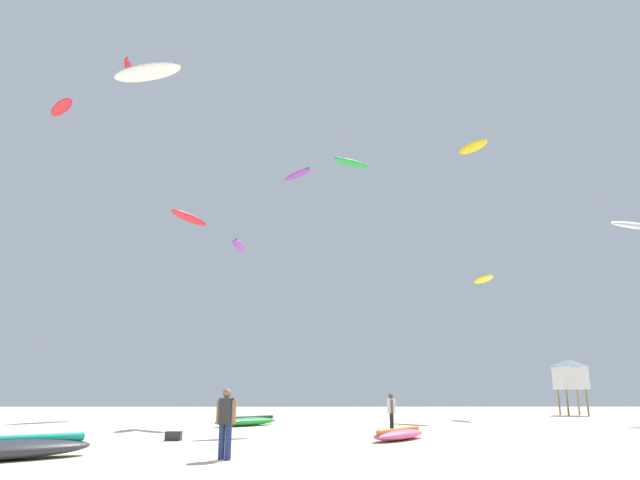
% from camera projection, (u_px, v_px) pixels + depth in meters
% --- Properties ---
extents(person_foreground, '(0.55, 0.40, 1.78)m').
position_uv_depth(person_foreground, '(226.00, 418.00, 14.89)').
color(person_foreground, navy).
rests_on(person_foreground, ground).
extents(person_midground, '(0.37, 0.54, 1.64)m').
position_uv_depth(person_midground, '(391.00, 410.00, 24.96)').
color(person_midground, black).
rests_on(person_midground, ground).
extents(kite_grounded_near, '(3.56, 3.87, 0.48)m').
position_uv_depth(kite_grounded_near, '(246.00, 421.00, 29.43)').
color(kite_grounded_near, green).
rests_on(kite_grounded_near, ground).
extents(kite_grounded_mid, '(2.80, 3.45, 0.42)m').
position_uv_depth(kite_grounded_mid, '(399.00, 434.00, 20.73)').
color(kite_grounded_mid, '#E5598C').
rests_on(kite_grounded_mid, ground).
extents(lifeguard_tower, '(2.30, 2.30, 4.15)m').
position_uv_depth(lifeguard_tower, '(570.00, 374.00, 43.80)').
color(lifeguard_tower, '#8C704C').
rests_on(lifeguard_tower, ground).
extents(cooler_box, '(0.56, 0.36, 0.32)m').
position_uv_depth(cooler_box, '(174.00, 436.00, 20.55)').
color(cooler_box, '#2D2D33').
rests_on(cooler_box, ground).
extents(kite_aloft_0, '(1.17, 2.55, 0.61)m').
position_uv_depth(kite_aloft_0, '(129.00, 68.00, 37.96)').
color(kite_aloft_0, red).
extents(kite_aloft_1, '(2.72, 2.96, 0.38)m').
position_uv_depth(kite_aloft_1, '(61.00, 107.00, 36.51)').
color(kite_aloft_1, red).
extents(kite_aloft_2, '(0.80, 2.65, 0.57)m').
position_uv_depth(kite_aloft_2, '(238.00, 246.00, 34.17)').
color(kite_aloft_2, purple).
extents(kite_aloft_3, '(2.35, 2.67, 0.39)m').
position_uv_depth(kite_aloft_3, '(298.00, 175.00, 38.69)').
color(kite_aloft_3, purple).
extents(kite_aloft_4, '(2.41, 1.91, 0.31)m').
position_uv_depth(kite_aloft_4, '(351.00, 163.00, 33.12)').
color(kite_aloft_4, green).
extents(kite_aloft_5, '(4.52, 2.52, 0.94)m').
position_uv_depth(kite_aloft_5, '(636.00, 226.00, 38.86)').
color(kite_aloft_5, white).
extents(kite_aloft_6, '(4.11, 2.33, 0.64)m').
position_uv_depth(kite_aloft_6, '(147.00, 72.00, 29.38)').
color(kite_aloft_6, white).
extents(kite_aloft_7, '(1.20, 3.13, 0.42)m').
position_uv_depth(kite_aloft_7, '(483.00, 279.00, 42.40)').
color(kite_aloft_7, yellow).
extents(kite_aloft_8, '(2.92, 4.65, 0.56)m').
position_uv_depth(kite_aloft_8, '(189.00, 218.00, 44.82)').
color(kite_aloft_8, red).
extents(kite_aloft_9, '(2.43, 3.13, 0.79)m').
position_uv_depth(kite_aloft_9, '(473.00, 147.00, 48.96)').
color(kite_aloft_9, yellow).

